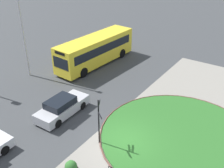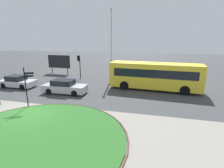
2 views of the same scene
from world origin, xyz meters
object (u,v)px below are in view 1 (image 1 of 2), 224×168
object	(u,v)px
signpost_directional	(99,119)
lamppost_tall	(22,26)
car_near_lane	(62,107)
bus_yellow	(96,50)

from	to	relation	value
signpost_directional	lamppost_tall	xyz separation A→B (m)	(4.22, 11.86, 3.03)
car_near_lane	lamppost_tall	bearing A→B (deg)	66.11
signpost_directional	car_near_lane	xyz separation A→B (m)	(1.03, 4.33, -1.30)
bus_yellow	lamppost_tall	distance (m)	7.85
signpost_directional	bus_yellow	size ratio (longest dim) A/B	0.34
lamppost_tall	bus_yellow	bearing A→B (deg)	-32.71
signpost_directional	bus_yellow	xyz separation A→B (m)	(10.18, 8.03, -0.36)
bus_yellow	lamppost_tall	xyz separation A→B (m)	(-5.96, 3.83, 3.39)
bus_yellow	car_near_lane	size ratio (longest dim) A/B	2.18
bus_yellow	lamppost_tall	bearing A→B (deg)	-28.65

